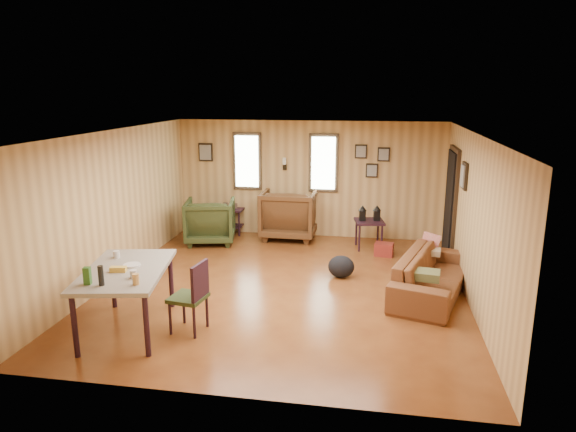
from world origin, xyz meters
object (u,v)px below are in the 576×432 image
sofa (432,268)px  end_table (231,216)px  dining_table (125,275)px  recliner_brown (290,211)px  recliner_green (210,219)px  side_table (369,219)px

sofa → end_table: (-3.89, 2.77, -0.04)m
end_table → dining_table: dining_table is taller
end_table → dining_table: (-0.06, -4.63, 0.37)m
recliner_brown → recliner_green: size_ratio=1.15×
recliner_brown → side_table: 1.70m
sofa → dining_table: bearing=132.2°
recliner_green → side_table: (3.15, 0.14, 0.10)m
side_table → dining_table: (-2.98, -4.05, 0.17)m
side_table → dining_table: dining_table is taller
end_table → side_table: 2.99m
dining_table → sofa: bearing=14.4°
recliner_green → sofa: bearing=141.7°
dining_table → side_table: bearing=42.9°
side_table → end_table: bearing=168.7°
recliner_green → side_table: 3.16m
end_table → recliner_brown: bearing=-5.3°
end_table → recliner_green: bearing=-107.5°
recliner_green → recliner_brown: bearing=-170.1°
end_table → sofa: bearing=-35.5°
recliner_green → dining_table: size_ratio=0.55×
recliner_green → side_table: recliner_green is taller
sofa → dining_table: (-3.95, -1.86, 0.34)m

